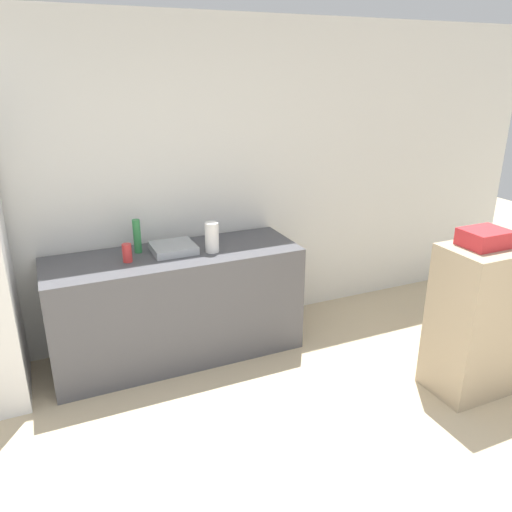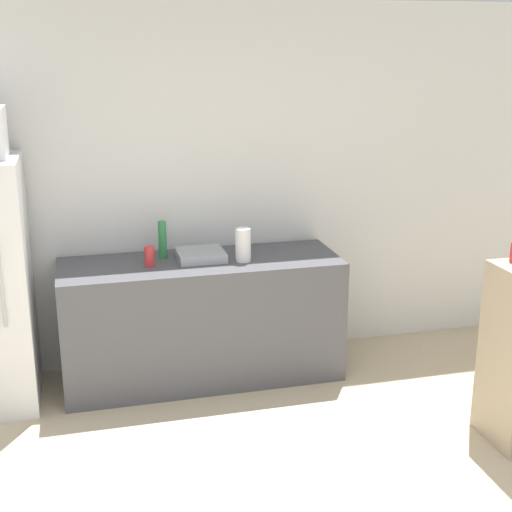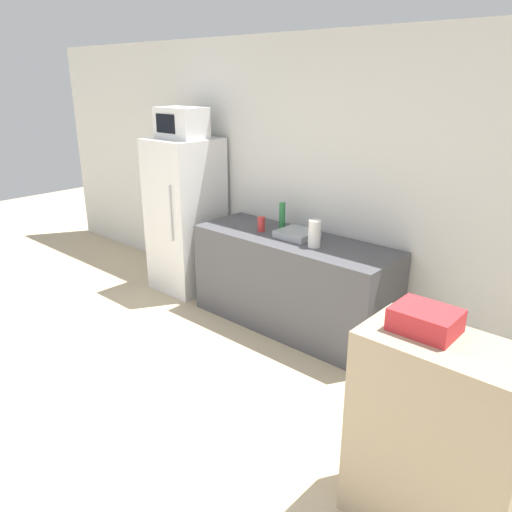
# 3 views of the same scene
# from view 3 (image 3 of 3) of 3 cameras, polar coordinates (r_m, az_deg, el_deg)

# --- Properties ---
(ground_plane) EXTENTS (14.00, 14.00, 0.00)m
(ground_plane) POSITION_cam_3_polar(r_m,az_deg,el_deg) (3.68, -25.65, -19.66)
(ground_plane) COLOR #C6B28E
(wall_back) EXTENTS (8.00, 0.06, 2.60)m
(wall_back) POSITION_cam_3_polar(r_m,az_deg,el_deg) (4.78, 5.18, 8.57)
(wall_back) COLOR silver
(wall_back) RESTS_ON ground_plane
(refrigerator) EXTENTS (0.64, 0.68, 1.63)m
(refrigerator) POSITION_cam_3_polar(r_m,az_deg,el_deg) (5.43, -7.99, 4.58)
(refrigerator) COLOR silver
(refrigerator) RESTS_ON ground_plane
(microwave) EXTENTS (0.51, 0.33, 0.31)m
(microwave) POSITION_cam_3_polar(r_m,az_deg,el_deg) (5.26, -8.52, 14.82)
(microwave) COLOR white
(microwave) RESTS_ON refrigerator
(counter) EXTENTS (1.93, 0.66, 0.87)m
(counter) POSITION_cam_3_polar(r_m,az_deg,el_deg) (4.61, 4.14, -3.08)
(counter) COLOR #4C4C51
(counter) RESTS_ON ground_plane
(sink_basin) EXTENTS (0.32, 0.31, 0.06)m
(sink_basin) POSITION_cam_3_polar(r_m,az_deg,el_deg) (4.48, 4.71, 2.54)
(sink_basin) COLOR #9EA3A8
(sink_basin) RESTS_ON counter
(bottle_tall) EXTENTS (0.06, 0.06, 0.26)m
(bottle_tall) POSITION_cam_3_polar(r_m,az_deg,el_deg) (4.67, 3.01, 4.58)
(bottle_tall) COLOR #2D7F42
(bottle_tall) RESTS_ON counter
(bottle_short) EXTENTS (0.07, 0.07, 0.14)m
(bottle_short) POSITION_cam_3_polar(r_m,az_deg,el_deg) (4.63, 0.61, 3.68)
(bottle_short) COLOR red
(bottle_short) RESTS_ON counter
(shelf_cabinet) EXTENTS (0.80, 0.43, 1.09)m
(shelf_cabinet) POSITION_cam_3_polar(r_m,az_deg,el_deg) (2.75, 19.80, -19.21)
(shelf_cabinet) COLOR tan
(shelf_cabinet) RESTS_ON ground_plane
(basket) EXTENTS (0.30, 0.24, 0.11)m
(basket) POSITION_cam_3_polar(r_m,az_deg,el_deg) (2.50, 18.79, -6.94)
(basket) COLOR red
(basket) RESTS_ON shelf_cabinet
(paper_towel_roll) EXTENTS (0.11, 0.11, 0.23)m
(paper_towel_roll) POSITION_cam_3_polar(r_m,az_deg,el_deg) (4.21, 6.71, 2.55)
(paper_towel_roll) COLOR white
(paper_towel_roll) RESTS_ON counter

